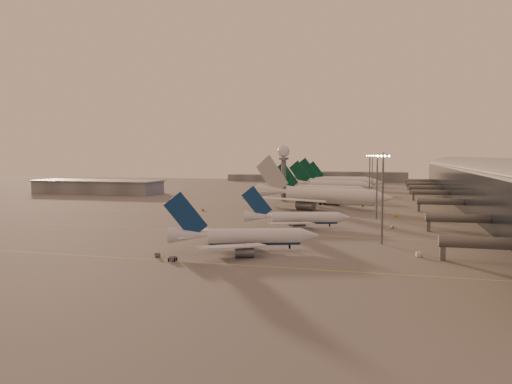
# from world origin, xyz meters

# --- Properties ---
(ground) EXTENTS (700.00, 700.00, 0.00)m
(ground) POSITION_xyz_m (0.00, 0.00, 0.00)
(ground) COLOR #565453
(ground) RESTS_ON ground
(taxiway_markings) EXTENTS (180.00, 185.25, 0.02)m
(taxiway_markings) POSITION_xyz_m (30.00, 56.00, 0.01)
(taxiway_markings) COLOR #D8D04C
(taxiway_markings) RESTS_ON ground
(terminal) EXTENTS (57.00, 362.00, 23.04)m
(terminal) POSITION_xyz_m (107.88, 110.09, 10.52)
(terminal) COLOR black
(terminal) RESTS_ON ground
(hangar) EXTENTS (82.00, 27.00, 8.50)m
(hangar) POSITION_xyz_m (-120.00, 140.00, 4.32)
(hangar) COLOR slate
(hangar) RESTS_ON ground
(radar_tower) EXTENTS (6.40, 6.40, 31.10)m
(radar_tower) POSITION_xyz_m (5.00, 120.00, 20.95)
(radar_tower) COLOR slate
(radar_tower) RESTS_ON ground
(mast_a) EXTENTS (3.60, 0.56, 25.00)m
(mast_a) POSITION_xyz_m (58.00, 0.00, 13.74)
(mast_a) COLOR slate
(mast_a) RESTS_ON ground
(mast_b) EXTENTS (3.60, 0.56, 25.00)m
(mast_b) POSITION_xyz_m (55.00, 55.00, 13.74)
(mast_b) COLOR slate
(mast_b) RESTS_ON ground
(mast_c) EXTENTS (3.60, 0.56, 25.00)m
(mast_c) POSITION_xyz_m (50.00, 110.00, 13.74)
(mast_c) COLOR slate
(mast_c) RESTS_ON ground
(mast_d) EXTENTS (3.60, 0.56, 25.00)m
(mast_d) POSITION_xyz_m (48.00, 200.00, 13.74)
(mast_d) COLOR slate
(mast_d) RESTS_ON ground
(distant_horizon) EXTENTS (165.00, 37.50, 9.00)m
(distant_horizon) POSITION_xyz_m (2.62, 325.14, 3.89)
(distant_horizon) COLOR slate
(distant_horizon) RESTS_ON ground
(narrowbody_near) EXTENTS (37.61, 29.49, 15.29)m
(narrowbody_near) POSITION_xyz_m (24.53, -19.66, 3.10)
(narrowbody_near) COLOR silver
(narrowbody_near) RESTS_ON ground
(narrowbody_mid) EXTENTS (35.46, 27.89, 14.22)m
(narrowbody_mid) POSITION_xyz_m (30.25, 23.50, 2.88)
(narrowbody_mid) COLOR silver
(narrowbody_mid) RESTS_ON ground
(widebody_white) EXTENTS (67.28, 53.07, 24.52)m
(widebody_white) POSITION_xyz_m (28.81, 90.88, 4.25)
(widebody_white) COLOR silver
(widebody_white) RESTS_ON ground
(greentail_a) EXTENTS (56.31, 45.04, 20.68)m
(greentail_a) POSITION_xyz_m (23.51, 133.88, 3.65)
(greentail_a) COLOR silver
(greentail_a) RESTS_ON ground
(greentail_b) EXTENTS (56.64, 45.27, 20.84)m
(greentail_b) POSITION_xyz_m (21.91, 187.79, 3.68)
(greentail_b) COLOR silver
(greentail_b) RESTS_ON ground
(greentail_c) EXTENTS (62.05, 49.92, 22.54)m
(greentail_c) POSITION_xyz_m (24.18, 220.69, 3.98)
(greentail_c) COLOR silver
(greentail_c) RESTS_ON ground
(greentail_d) EXTENTS (54.00, 43.49, 19.61)m
(greentail_d) POSITION_xyz_m (21.36, 260.97, 3.46)
(greentail_d) COLOR silver
(greentail_d) RESTS_ON ground
(gsv_truck_a) EXTENTS (5.52, 5.04, 2.23)m
(gsv_truck_a) POSITION_xyz_m (6.90, -31.71, 1.14)
(gsv_truck_a) COLOR #55575A
(gsv_truck_a) RESTS_ON ground
(gsv_tug_near) EXTENTS (2.70, 4.18, 1.15)m
(gsv_tug_near) POSITION_xyz_m (12.13, -35.33, 0.59)
(gsv_tug_near) COLOR #55575A
(gsv_tug_near) RESTS_ON ground
(gsv_catering_a) EXTENTS (5.80, 3.54, 4.43)m
(gsv_catering_a) POSITION_xyz_m (67.04, -15.16, 2.21)
(gsv_catering_a) COLOR silver
(gsv_catering_a) RESTS_ON ground
(gsv_tug_mid) EXTENTS (3.84, 3.83, 0.97)m
(gsv_tug_mid) POSITION_xyz_m (13.03, 10.48, 0.50)
(gsv_tug_mid) COLOR gold
(gsv_tug_mid) RESTS_ON ground
(gsv_truck_b) EXTENTS (5.44, 3.39, 2.07)m
(gsv_truck_b) POSITION_xyz_m (61.01, 31.22, 1.05)
(gsv_truck_b) COLOR silver
(gsv_truck_b) RESTS_ON ground
(gsv_truck_c) EXTENTS (5.41, 4.52, 2.12)m
(gsv_truck_c) POSITION_xyz_m (-18.79, 64.00, 1.08)
(gsv_truck_c) COLOR gold
(gsv_truck_c) RESTS_ON ground
(gsv_catering_b) EXTENTS (5.33, 3.13, 4.10)m
(gsv_catering_b) POSITION_xyz_m (62.24, 63.22, 2.05)
(gsv_catering_b) COLOR gold
(gsv_catering_b) RESTS_ON ground
(gsv_tug_far) EXTENTS (2.83, 3.45, 0.85)m
(gsv_tug_far) POSITION_xyz_m (15.15, 109.26, 0.44)
(gsv_tug_far) COLOR silver
(gsv_tug_far) RESTS_ON ground
(gsv_truck_d) EXTENTS (2.31, 5.15, 2.01)m
(gsv_truck_d) POSITION_xyz_m (-20.79, 129.54, 1.03)
(gsv_truck_d) COLOR silver
(gsv_truck_d) RESTS_ON ground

